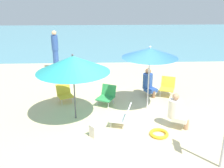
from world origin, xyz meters
TOP-DOWN VIEW (x-y plane):
  - ground_plane at (0.00, 0.00)m, footprint 40.00×40.00m
  - sea_water at (0.00, 14.68)m, footprint 40.00×16.00m
  - umbrella_blue at (0.88, 1.14)m, footprint 1.64×1.64m
  - umbrella_teal at (-1.30, 0.58)m, footprint 2.02×2.02m
  - beach_chair_a at (-1.77, 1.82)m, footprint 0.63×0.65m
  - beach_chair_b at (-0.38, 1.55)m, footprint 0.70×0.75m
  - beach_chair_c at (1.76, 2.21)m, footprint 0.65×0.69m
  - beach_chair_d at (0.02, 0.11)m, footprint 0.65×0.67m
  - person_a at (1.43, -0.05)m, footprint 0.57×0.50m
  - person_b at (1.09, 2.25)m, footprint 0.50×0.57m
  - person_c at (-2.64, 5.54)m, footprint 0.29×0.29m
  - swim_ring at (0.91, -0.46)m, footprint 0.49×0.49m
  - beach_bag at (-0.68, -0.42)m, footprint 0.38×0.37m

SIDE VIEW (x-z plane):
  - ground_plane at x=0.00m, z-range 0.00..0.00m
  - sea_water at x=0.00m, z-range 0.00..0.01m
  - swim_ring at x=0.91m, z-range 0.00..0.08m
  - beach_bag at x=-0.68m, z-range 0.00..0.33m
  - beach_chair_d at x=0.02m, z-range 0.00..0.57m
  - beach_chair_a at x=-1.77m, z-range 0.01..0.58m
  - beach_chair_b at x=-0.38m, z-range 0.01..0.61m
  - beach_chair_c at x=1.76m, z-range 0.02..0.66m
  - person_b at x=1.09m, z-range -0.01..0.95m
  - person_a at x=1.43m, z-range 0.01..0.97m
  - person_c at x=-2.64m, z-range 0.02..1.85m
  - umbrella_teal at x=-1.30m, z-range 0.67..2.57m
  - umbrella_blue at x=0.88m, z-range 0.78..2.76m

